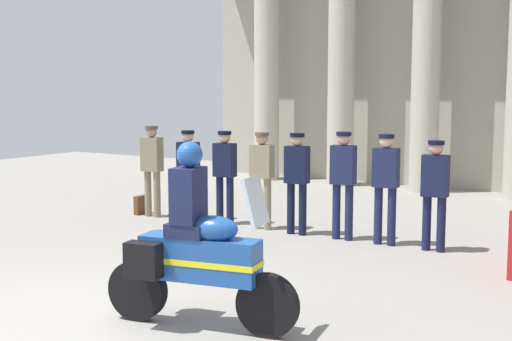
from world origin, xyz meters
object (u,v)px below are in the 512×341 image
at_px(officer_in_row_1, 188,167).
at_px(officer_in_row_2, 225,169).
at_px(officer_in_row_7, 435,186).
at_px(briefcase_on_ground, 141,205).
at_px(officer_in_row_6, 386,180).
at_px(motorcycle_with_rider, 193,251).
at_px(officer_in_row_4, 297,175).
at_px(officer_in_row_0, 152,163).
at_px(officer_in_row_5, 343,176).
at_px(officer_in_row_3, 262,172).

bearing_deg(officer_in_row_1, officer_in_row_2, 177.48).
bearing_deg(officer_in_row_7, briefcase_on_ground, -4.96).
bearing_deg(officer_in_row_1, officer_in_row_6, 174.80).
bearing_deg(officer_in_row_1, motorcycle_with_rider, 123.17).
height_order(officer_in_row_4, briefcase_on_ground, officer_in_row_4).
height_order(officer_in_row_6, briefcase_on_ground, officer_in_row_6).
relative_size(officer_in_row_0, officer_in_row_4, 1.02).
bearing_deg(officer_in_row_5, officer_in_row_0, -3.81).
bearing_deg(officer_in_row_0, officer_in_row_2, 180.00).
bearing_deg(officer_in_row_4, officer_in_row_2, -8.66).
height_order(officer_in_row_0, motorcycle_with_rider, motorcycle_with_rider).
bearing_deg(officer_in_row_4, motorcycle_with_rider, 101.13).
height_order(officer_in_row_1, motorcycle_with_rider, motorcycle_with_rider).
distance_m(officer_in_row_1, motorcycle_with_rider, 5.84).
xyz_separation_m(officer_in_row_5, motorcycle_with_rider, (0.45, -4.57, -0.23)).
relative_size(officer_in_row_1, officer_in_row_3, 0.99).
bearing_deg(officer_in_row_6, officer_in_row_7, 174.65).
distance_m(officer_in_row_1, officer_in_row_3, 1.58).
bearing_deg(officer_in_row_7, officer_in_row_2, -5.79).
bearing_deg(briefcase_on_ground, officer_in_row_4, -1.24).
xyz_separation_m(officer_in_row_0, officer_in_row_5, (3.89, 0.04, 0.01)).
bearing_deg(officer_in_row_3, officer_in_row_2, -7.14).
relative_size(officer_in_row_5, officer_in_row_6, 1.01).
xyz_separation_m(officer_in_row_1, officer_in_row_4, (2.30, -0.09, 0.02)).
bearing_deg(officer_in_row_2, officer_in_row_6, 174.10).
height_order(officer_in_row_0, officer_in_row_4, officer_in_row_0).
height_order(officer_in_row_1, officer_in_row_4, officer_in_row_4).
bearing_deg(officer_in_row_5, briefcase_on_ground, -5.00).
relative_size(officer_in_row_0, officer_in_row_1, 1.04).
xyz_separation_m(officer_in_row_4, briefcase_on_ground, (-3.44, 0.07, -0.81)).
height_order(officer_in_row_4, motorcycle_with_rider, motorcycle_with_rider).
height_order(officer_in_row_2, officer_in_row_4, officer_in_row_4).
height_order(officer_in_row_0, officer_in_row_7, officer_in_row_0).
bearing_deg(officer_in_row_5, officer_in_row_3, -5.99).
distance_m(officer_in_row_0, officer_in_row_6, 4.60).
height_order(officer_in_row_0, briefcase_on_ground, officer_in_row_0).
distance_m(officer_in_row_2, motorcycle_with_rider, 5.42).
xyz_separation_m(officer_in_row_3, motorcycle_with_rider, (1.98, -4.61, -0.19)).
bearing_deg(officer_in_row_6, officer_in_row_1, -5.20).
bearing_deg(officer_in_row_7, officer_in_row_5, -4.87).
distance_m(officer_in_row_1, officer_in_row_6, 3.83).
xyz_separation_m(officer_in_row_7, motorcycle_with_rider, (-1.04, -4.56, -0.18)).
distance_m(officer_in_row_1, briefcase_on_ground, 1.39).
xyz_separation_m(officer_in_row_5, briefcase_on_ground, (-4.25, 0.04, -0.84)).
xyz_separation_m(officer_in_row_0, officer_in_row_7, (5.38, 0.03, -0.04)).
relative_size(officer_in_row_0, briefcase_on_ground, 4.76).
distance_m(officer_in_row_2, briefcase_on_ground, 2.09).
bearing_deg(officer_in_row_0, officer_in_row_3, 177.60).
distance_m(officer_in_row_2, officer_in_row_7, 3.81).
distance_m(officer_in_row_2, officer_in_row_3, 0.79).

